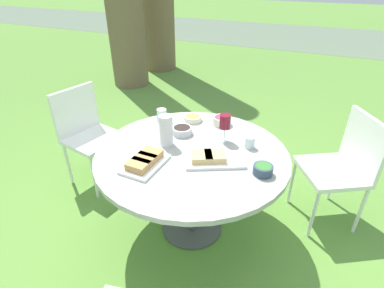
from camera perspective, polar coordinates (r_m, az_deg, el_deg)
name	(u,v)px	position (r m, az deg, el deg)	size (l,w,h in m)	color
ground_plane	(192,227)	(2.47, 0.00, -15.45)	(40.00, 40.00, 0.00)	#5B8C38
river_strip	(310,37)	(10.18, 21.62, 18.43)	(40.00, 4.22, 0.01)	#6B7F5B
dining_table	(192,163)	(2.07, 0.00, -3.63)	(1.31, 1.31, 0.70)	#4C4C51
chair_near_left	(87,129)	(2.85, -19.39, 2.63)	(0.49, 0.51, 0.89)	white
chair_far_back	(344,163)	(2.50, 26.91, -3.18)	(0.59, 0.59, 0.89)	white
water_pitcher	(166,130)	(2.06, -4.95, 2.58)	(0.10, 0.09, 0.22)	silver
wine_glass	(225,122)	(2.10, 6.30, 4.16)	(0.08, 0.08, 0.20)	silver
platter_bread_main	(212,158)	(1.91, 3.79, -2.76)	(0.42, 0.35, 0.06)	white
platter_charcuterie	(145,162)	(1.89, -8.97, -3.32)	(0.20, 0.31, 0.06)	white
bowl_fries	(193,118)	(2.43, 0.14, 4.97)	(0.14, 0.14, 0.04)	beige
bowl_salad	(263,169)	(1.84, 13.37, -4.72)	(0.12, 0.12, 0.06)	#334256
bowl_olives	(182,130)	(2.23, -1.91, 2.66)	(0.15, 0.15, 0.05)	silver
bowl_dip_red	(222,120)	(2.38, 5.70, 4.50)	(0.14, 0.14, 0.07)	beige
cup_water_near	(250,142)	(2.09, 10.93, 0.36)	(0.07, 0.07, 0.08)	silver
cup_water_far	(162,116)	(2.41, -5.77, 5.40)	(0.08, 0.08, 0.11)	silver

